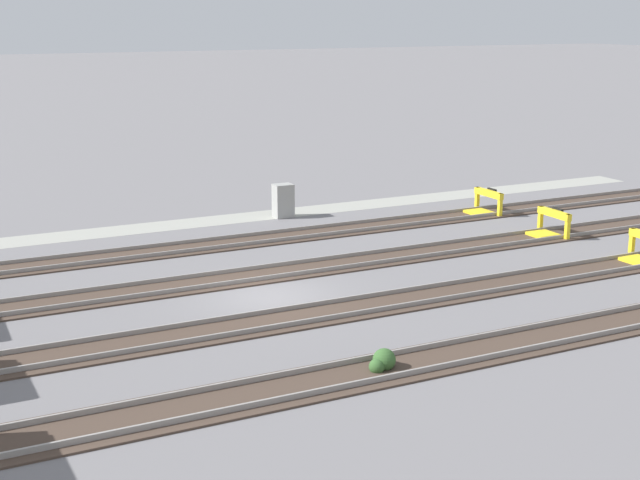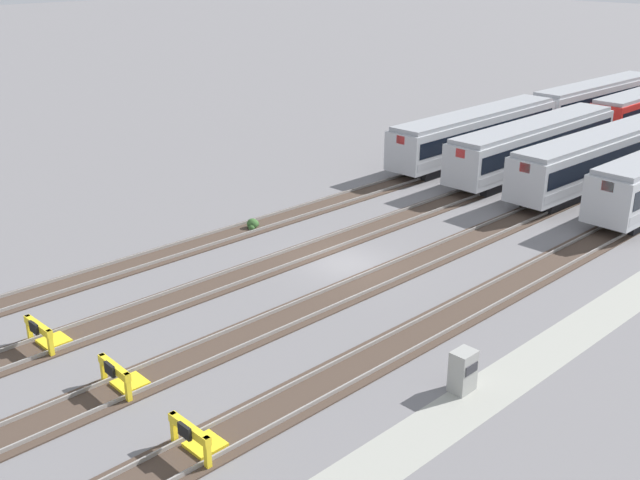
% 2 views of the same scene
% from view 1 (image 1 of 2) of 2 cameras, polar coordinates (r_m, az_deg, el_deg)
% --- Properties ---
extents(ground_plane, '(400.00, 400.00, 0.00)m').
position_cam_1_polar(ground_plane, '(30.78, -3.17, -3.64)').
color(ground_plane, slate).
extents(service_walkway, '(54.00, 2.00, 0.01)m').
position_cam_1_polar(service_walkway, '(41.54, -9.63, 0.93)').
color(service_walkway, '#9E9E93').
rests_on(service_walkway, ground).
extents(rail_track_nearest, '(90.00, 2.23, 0.21)m').
position_cam_1_polar(rail_track_nearest, '(37.42, -7.65, -0.42)').
color(rail_track_nearest, '#47382D').
rests_on(rail_track_nearest, ground).
extents(rail_track_near_inner, '(90.00, 2.24, 0.21)m').
position_cam_1_polar(rail_track_near_inner, '(32.95, -4.86, -2.37)').
color(rail_track_near_inner, '#47382D').
rests_on(rail_track_near_inner, ground).
extents(rail_track_middle, '(90.00, 2.24, 0.21)m').
position_cam_1_polar(rail_track_middle, '(28.63, -1.21, -4.92)').
color(rail_track_middle, '#47382D').
rests_on(rail_track_middle, ground).
extents(rail_track_far_inner, '(90.00, 2.23, 0.21)m').
position_cam_1_polar(rail_track_far_inner, '(24.55, 3.75, -8.31)').
color(rail_track_far_inner, '#47382D').
rests_on(rail_track_far_inner, ground).
extents(bumper_stop_nearest_track, '(1.35, 2.00, 1.22)m').
position_cam_1_polar(bumper_stop_nearest_track, '(43.96, 10.47, 2.30)').
color(bumper_stop_nearest_track, yellow).
rests_on(bumper_stop_nearest_track, ground).
extents(bumper_stop_near_inner_track, '(1.36, 2.00, 1.22)m').
position_cam_1_polar(bumper_stop_near_inner_track, '(40.12, 14.46, 0.94)').
color(bumper_stop_near_inner_track, yellow).
rests_on(bumper_stop_near_inner_track, ground).
extents(electrical_cabinet, '(0.90, 0.73, 1.60)m').
position_cam_1_polar(electrical_cabinet, '(42.54, -2.38, 2.53)').
color(electrical_cabinet, '#9E9E99').
rests_on(electrical_cabinet, ground).
extents(weed_clump, '(0.92, 0.70, 0.64)m').
position_cam_1_polar(weed_clump, '(24.61, 4.05, -7.76)').
color(weed_clump, '#38602D').
rests_on(weed_clump, ground).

